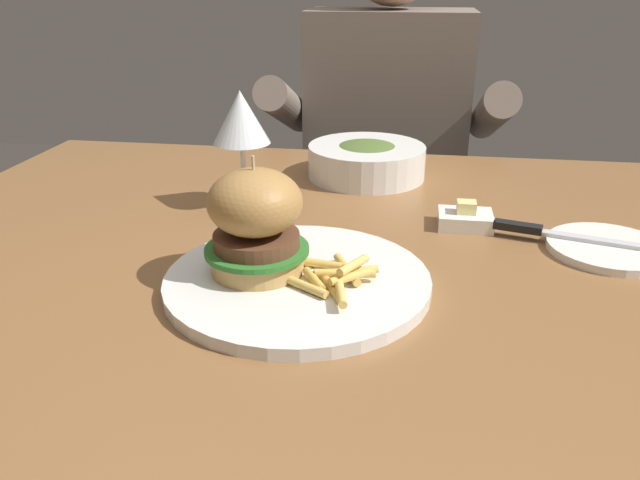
# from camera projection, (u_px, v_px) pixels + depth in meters

# --- Properties ---
(dining_table) EXTENTS (1.26, 0.87, 0.74)m
(dining_table) POSITION_uv_depth(u_px,v_px,m) (355.00, 306.00, 0.82)
(dining_table) COLOR brown
(dining_table) RESTS_ON ground
(main_plate) EXTENTS (0.29, 0.29, 0.01)m
(main_plate) POSITION_uv_depth(u_px,v_px,m) (298.00, 281.00, 0.67)
(main_plate) COLOR white
(main_plate) RESTS_ON dining_table
(burger_sandwich) EXTENTS (0.11, 0.11, 0.13)m
(burger_sandwich) POSITION_uv_depth(u_px,v_px,m) (256.00, 222.00, 0.66)
(burger_sandwich) COLOR tan
(burger_sandwich) RESTS_ON main_plate
(fries_pile) EXTENTS (0.11, 0.12, 0.03)m
(fries_pile) POSITION_uv_depth(u_px,v_px,m) (334.00, 276.00, 0.65)
(fries_pile) COLOR gold
(fries_pile) RESTS_ON main_plate
(wine_glass) EXTENTS (0.08, 0.08, 0.17)m
(wine_glass) POSITION_uv_depth(u_px,v_px,m) (241.00, 121.00, 0.86)
(wine_glass) COLOR silver
(wine_glass) RESTS_ON dining_table
(bread_plate) EXTENTS (0.15, 0.15, 0.01)m
(bread_plate) POSITION_uv_depth(u_px,v_px,m) (609.00, 248.00, 0.76)
(bread_plate) COLOR white
(bread_plate) RESTS_ON dining_table
(table_knife) EXTENTS (0.21, 0.07, 0.01)m
(table_knife) POSITION_uv_depth(u_px,v_px,m) (566.00, 235.00, 0.78)
(table_knife) COLOR silver
(table_knife) RESTS_ON bread_plate
(butter_dish) EXTENTS (0.07, 0.06, 0.04)m
(butter_dish) POSITION_uv_depth(u_px,v_px,m) (465.00, 219.00, 0.83)
(butter_dish) COLOR white
(butter_dish) RESTS_ON dining_table
(soup_bowl) EXTENTS (0.19, 0.19, 0.06)m
(soup_bowl) POSITION_uv_depth(u_px,v_px,m) (367.00, 160.00, 1.03)
(soup_bowl) COLOR white
(soup_bowl) RESTS_ON dining_table
(diner_person) EXTENTS (0.51, 0.36, 1.18)m
(diner_person) POSITION_uv_depth(u_px,v_px,m) (384.00, 193.00, 1.50)
(diner_person) COLOR #282833
(diner_person) RESTS_ON ground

